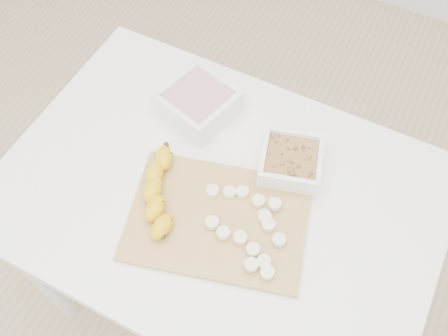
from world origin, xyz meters
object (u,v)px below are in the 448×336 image
at_px(table, 218,211).
at_px(bowl_yogurt, 199,103).
at_px(cutting_board, 218,219).
at_px(banana, 159,193).
at_px(bowl_granola, 291,162).

xyz_separation_m(table, bowl_yogurt, (-0.15, 0.18, 0.13)).
xyz_separation_m(table, cutting_board, (0.03, -0.06, 0.10)).
bearing_deg(bowl_yogurt, table, -50.96).
bearing_deg(banana, bowl_granola, 24.85).
relative_size(table, banana, 4.41).
xyz_separation_m(bowl_granola, banana, (-0.23, -0.21, 0.00)).
distance_m(bowl_yogurt, bowl_granola, 0.27).
relative_size(bowl_yogurt, banana, 0.86).
height_order(table, banana, banana).
bearing_deg(cutting_board, bowl_granola, 65.76).
bearing_deg(cutting_board, banana, -174.34).
xyz_separation_m(table, bowl_granola, (0.12, 0.13, 0.13)).
relative_size(bowl_granola, banana, 0.75).
distance_m(bowl_granola, cutting_board, 0.21).
relative_size(bowl_yogurt, bowl_granola, 1.14).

